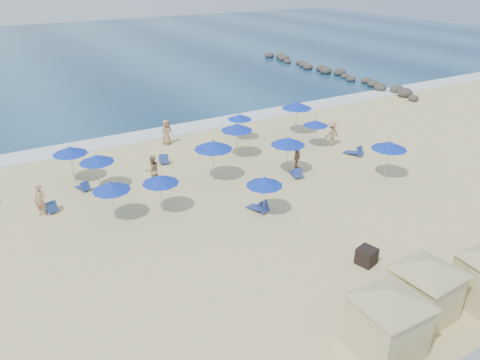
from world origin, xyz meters
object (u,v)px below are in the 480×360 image
Objects in this scene: umbrella_4 at (96,159)px; beachgoer_3 at (332,134)px; umbrella_3 at (160,179)px; beachgoer_1 at (152,170)px; trash_bin at (367,256)px; umbrella_1 at (111,187)px; umbrella_2 at (70,150)px; umbrella_9 at (240,117)px; umbrella_5 at (213,145)px; umbrella_8 at (288,141)px; beachgoer_0 at (40,200)px; rock_jetty at (331,72)px; umbrella_10 at (316,123)px; umbrella_7 at (237,127)px; umbrella_12 at (297,105)px; umbrella_11 at (389,145)px; beachgoer_2 at (297,157)px; cabana_1 at (426,281)px; cabana_0 at (389,313)px; umbrella_6 at (264,182)px.

umbrella_4 is 16.68m from beachgoer_3.
beachgoer_1 is (0.83, 3.58, -1.01)m from umbrella_3.
trash_bin is 0.35× the size of umbrella_3.
beachgoer_1 is at bearing 43.40° from umbrella_1.
umbrella_9 is at bearing 5.89° from umbrella_2.
umbrella_5 is (6.43, -2.18, 0.31)m from umbrella_4.
umbrella_8 is (11.21, 0.34, 0.23)m from umbrella_1.
umbrella_3 is at bearing 11.99° from beachgoer_3.
rock_jetty is at bearing 66.10° from beachgoer_0.
umbrella_9 reaches higher than umbrella_10.
umbrella_12 is at bearing 16.37° from umbrella_7.
umbrella_12 is at bearing -79.62° from beachgoer_3.
umbrella_4 is 1.28× the size of beachgoer_3.
beachgoer_3 is (1.16, -0.50, -0.87)m from umbrella_10.
trash_bin is 0.31× the size of umbrella_8.
umbrella_10 is 6.57m from umbrella_11.
rock_jetty is 40.03m from beachgoer_0.
umbrella_12 is (13.76, 6.66, 0.36)m from umbrella_3.
beachgoer_2 reaches higher than trash_bin.
umbrella_10 is at bearing 93.41° from umbrella_11.
umbrella_3 is 0.84× the size of umbrella_5.
umbrella_3 is 1.09× the size of umbrella_10.
umbrella_2 is 1.31× the size of beachgoer_3.
umbrella_8 reaches higher than rock_jetty.
umbrella_5 is at bearing 94.54° from cabana_1.
umbrella_7 is 6.02m from umbrella_10.
umbrella_3 reaches higher than trash_bin.
trash_bin is 0.29× the size of umbrella_5.
rock_jetty is 10.74× the size of umbrella_7.
umbrella_1 is at bearing -148.50° from umbrella_9.
umbrella_12 is 3.79m from beachgoer_3.
cabana_1 is 1.98× the size of umbrella_3.
umbrella_12 is (8.33, 19.24, 0.70)m from cabana_1.
cabana_0 is at bearing -157.88° from beachgoer_2.
umbrella_6 reaches higher than beachgoer_1.
beachgoer_1 is at bearing 77.02° from umbrella_3.
beachgoer_3 is (11.51, 16.34, -0.74)m from cabana_0.
umbrella_3 is at bearing -63.08° from umbrella_2.
umbrella_8 reaches higher than umbrella_11.
umbrella_3 is 9.74m from beachgoer_2.
umbrella_2 reaches higher than beachgoer_0.
beachgoer_3 is at bearing 41.12° from trash_bin.
umbrella_2 is 1.06× the size of umbrella_3.
umbrella_10 is (4.53, 2.90, -0.38)m from umbrella_8.
umbrella_2 is 7.14m from umbrella_3.
umbrella_6 is at bearing -136.01° from rock_jetty.
umbrella_5 reaches higher than umbrella_11.
cabana_1 is 2.13× the size of umbrella_9.
umbrella_10 is (16.50, -2.66, -0.27)m from umbrella_2.
umbrella_3 is 6.44m from beachgoer_0.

